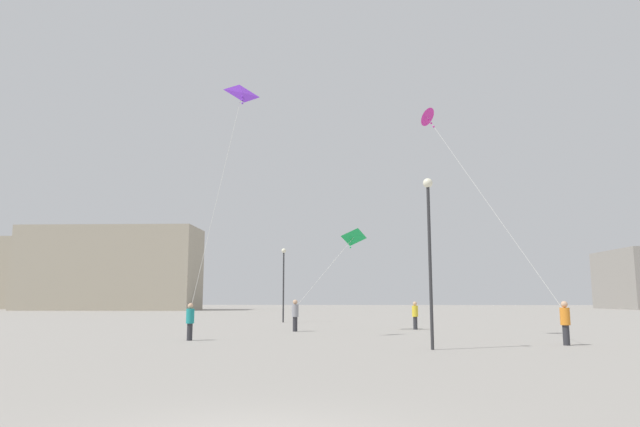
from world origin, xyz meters
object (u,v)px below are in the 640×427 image
(person_in_orange, at_px, (565,321))
(kite_emerald_delta, at_px, (353,238))
(lamppost_west, at_px, (284,273))
(building_centre_hall, at_px, (111,269))
(kite_magenta_diamond, at_px, (428,118))
(person_in_teal, at_px, (190,320))
(person_in_yellow, at_px, (415,314))
(kite_violet_delta, at_px, (241,97))
(lamppost_east, at_px, (429,237))
(building_left_hall, at_px, (42,274))
(person_in_grey, at_px, (295,314))

(person_in_orange, distance_m, kite_emerald_delta, 13.70)
(person_in_orange, height_order, lamppost_west, lamppost_west)
(building_centre_hall, bearing_deg, kite_magenta_diamond, -54.55)
(person_in_teal, height_order, person_in_yellow, person_in_yellow)
(kite_magenta_diamond, xyz_separation_m, building_centre_hall, (-42.08, 59.09, -4.34))
(kite_violet_delta, xyz_separation_m, lamppost_east, (8.12, -4.76, -7.33))
(kite_emerald_delta, bearing_deg, building_left_hall, 130.58)
(person_in_orange, bearing_deg, lamppost_west, -107.17)
(building_left_hall, bearing_deg, person_in_orange, -49.48)
(kite_emerald_delta, distance_m, building_left_hall, 86.45)
(kite_violet_delta, bearing_deg, lamppost_west, 90.51)
(person_in_teal, distance_m, lamppost_east, 11.18)
(person_in_grey, relative_size, kite_violet_delta, 0.16)
(person_in_orange, distance_m, person_in_yellow, 11.97)
(kite_violet_delta, bearing_deg, person_in_orange, -10.42)
(building_left_hall, xyz_separation_m, lamppost_east, (59.09, -77.83, -2.17))
(lamppost_west, bearing_deg, building_left_hall, 132.66)
(kite_emerald_delta, relative_size, lamppost_west, 0.79)
(person_in_orange, bearing_deg, kite_emerald_delta, -101.03)
(person_in_orange, relative_size, building_left_hall, 0.07)
(building_left_hall, bearing_deg, person_in_yellow, -47.17)
(person_in_orange, height_order, building_left_hall, building_left_hall)
(person_in_grey, height_order, kite_emerald_delta, kite_emerald_delta)
(kite_violet_delta, bearing_deg, kite_emerald_delta, 54.61)
(person_in_grey, bearing_deg, building_centre_hall, -22.44)
(person_in_grey, relative_size, kite_emerald_delta, 0.39)
(person_in_teal, bearing_deg, lamppost_east, -61.74)
(kite_violet_delta, distance_m, lamppost_east, 11.93)
(person_in_yellow, xyz_separation_m, building_centre_hall, (-41.87, 52.57, 5.55))
(kite_magenta_diamond, xyz_separation_m, lamppost_west, (-9.28, 15.98, -7.04))
(person_in_grey, xyz_separation_m, kite_magenta_diamond, (7.10, -4.10, 9.82))
(lamppost_east, relative_size, lamppost_west, 1.10)
(lamppost_west, bearing_deg, person_in_grey, -79.60)
(person_in_yellow, relative_size, lamppost_east, 0.26)
(building_centre_hall, height_order, lamppost_east, building_centre_hall)
(building_centre_hall, distance_m, lamppost_east, 77.62)
(person_in_yellow, xyz_separation_m, lamppost_west, (-9.06, 9.45, 2.84))
(person_in_teal, relative_size, building_centre_hall, 0.06)
(kite_magenta_diamond, height_order, kite_emerald_delta, kite_magenta_diamond)
(person_in_orange, bearing_deg, building_centre_hall, -104.92)
(kite_violet_delta, relative_size, lamppost_east, 1.71)
(person_in_grey, height_order, kite_magenta_diamond, kite_magenta_diamond)
(building_centre_hall, relative_size, lamppost_west, 4.80)
(person_in_yellow, xyz_separation_m, kite_violet_delta, (-8.90, -8.49, 10.51))
(kite_violet_delta, bearing_deg, person_in_yellow, 43.64)
(person_in_yellow, bearing_deg, person_in_orange, -134.13)
(person_in_orange, relative_size, person_in_teal, 1.06)
(person_in_yellow, bearing_deg, kite_violet_delta, 156.24)
(kite_violet_delta, bearing_deg, person_in_grey, 71.61)
(building_centre_hall, bearing_deg, kite_emerald_delta, -54.52)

